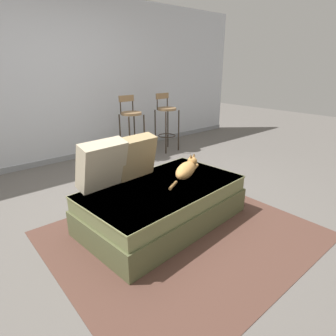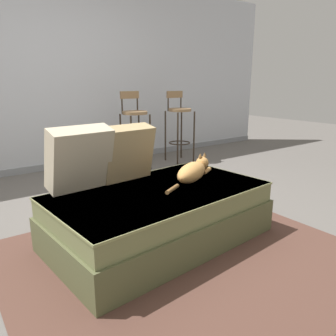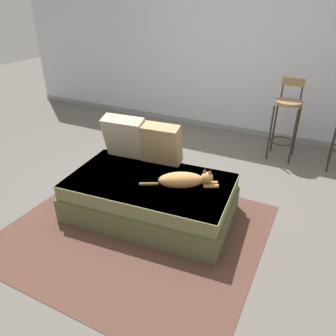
{
  "view_description": "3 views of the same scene",
  "coord_description": "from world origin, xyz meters",
  "px_view_note": "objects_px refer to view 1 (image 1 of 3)",
  "views": [
    {
      "loc": [
        -1.61,
        -2.37,
        1.54
      ],
      "look_at": [
        0.15,
        -0.3,
        0.53
      ],
      "focal_mm": 30.0,
      "sensor_mm": 36.0,
      "label": 1
    },
    {
      "loc": [
        -1.3,
        -2.32,
        1.19
      ],
      "look_at": [
        0.15,
        -0.3,
        0.53
      ],
      "focal_mm": 35.0,
      "sensor_mm": 36.0,
      "label": 2
    },
    {
      "loc": [
        1.4,
        -2.77,
        2.03
      ],
      "look_at": [
        0.15,
        -0.3,
        0.53
      ],
      "focal_mm": 35.0,
      "sensor_mm": 36.0,
      "label": 3
    }
  ],
  "objects_px": {
    "throw_pillow_middle": "(135,157)",
    "couch": "(163,204)",
    "cat": "(186,169)",
    "throw_pillow_corner": "(102,165)",
    "bar_stool_near_window": "(131,123)",
    "bar_stool_by_doorway": "(166,117)"
  },
  "relations": [
    {
      "from": "couch",
      "to": "bar_stool_near_window",
      "type": "relative_size",
      "value": 1.6
    },
    {
      "from": "couch",
      "to": "cat",
      "type": "relative_size",
      "value": 2.44
    },
    {
      "from": "couch",
      "to": "throw_pillow_middle",
      "type": "distance_m",
      "value": 0.56
    },
    {
      "from": "cat",
      "to": "bar_stool_by_doorway",
      "type": "distance_m",
      "value": 2.37
    },
    {
      "from": "cat",
      "to": "bar_stool_by_doorway",
      "type": "height_order",
      "value": "bar_stool_by_doorway"
    },
    {
      "from": "bar_stool_near_window",
      "to": "cat",
      "type": "bearing_deg",
      "value": -106.83
    },
    {
      "from": "throw_pillow_corner",
      "to": "bar_stool_near_window",
      "type": "bearing_deg",
      "value": 49.36
    },
    {
      "from": "throw_pillow_corner",
      "to": "throw_pillow_middle",
      "type": "bearing_deg",
      "value": 5.04
    },
    {
      "from": "bar_stool_near_window",
      "to": "bar_stool_by_doorway",
      "type": "distance_m",
      "value": 0.77
    },
    {
      "from": "throw_pillow_corner",
      "to": "throw_pillow_middle",
      "type": "height_order",
      "value": "throw_pillow_corner"
    },
    {
      "from": "throw_pillow_corner",
      "to": "bar_stool_by_doorway",
      "type": "bearing_deg",
      "value": 37.04
    },
    {
      "from": "couch",
      "to": "cat",
      "type": "xyz_separation_m",
      "value": [
        0.35,
        0.03,
        0.28
      ]
    },
    {
      "from": "throw_pillow_middle",
      "to": "cat",
      "type": "distance_m",
      "value": 0.56
    },
    {
      "from": "throw_pillow_corner",
      "to": "cat",
      "type": "distance_m",
      "value": 0.89
    },
    {
      "from": "throw_pillow_corner",
      "to": "throw_pillow_middle",
      "type": "xyz_separation_m",
      "value": [
        0.4,
        0.04,
        -0.01
      ]
    },
    {
      "from": "throw_pillow_middle",
      "to": "bar_stool_near_window",
      "type": "relative_size",
      "value": 0.42
    },
    {
      "from": "throw_pillow_corner",
      "to": "couch",
      "type": "bearing_deg",
      "value": -34.46
    },
    {
      "from": "throw_pillow_middle",
      "to": "couch",
      "type": "bearing_deg",
      "value": -78.67
    },
    {
      "from": "cat",
      "to": "bar_stool_near_window",
      "type": "xyz_separation_m",
      "value": [
        0.59,
        1.94,
        0.14
      ]
    },
    {
      "from": "throw_pillow_middle",
      "to": "bar_stool_by_doorway",
      "type": "height_order",
      "value": "bar_stool_by_doorway"
    },
    {
      "from": "cat",
      "to": "bar_stool_by_doorway",
      "type": "bearing_deg",
      "value": 55.06
    },
    {
      "from": "throw_pillow_corner",
      "to": "throw_pillow_middle",
      "type": "distance_m",
      "value": 0.41
    }
  ]
}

